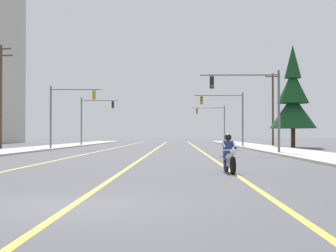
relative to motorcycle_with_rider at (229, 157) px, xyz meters
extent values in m
plane|color=#47474C|center=(-4.28, -9.02, -0.59)|extent=(400.00, 400.00, 0.00)
cube|color=yellow|center=(-4.06, 35.98, -0.58)|extent=(0.16, 100.00, 0.01)
cube|color=yellow|center=(-8.68, 35.98, -0.58)|extent=(0.16, 100.00, 0.01)
cube|color=yellow|center=(0.16, 35.98, -0.58)|extent=(0.16, 100.00, 0.01)
cube|color=#ADA89E|center=(7.15, 30.98, -0.52)|extent=(4.40, 110.00, 0.14)
cube|color=#ADA89E|center=(-15.71, 30.98, -0.52)|extent=(4.40, 110.00, 0.14)
cylinder|color=black|center=(0.05, -0.82, -0.27)|extent=(0.16, 0.65, 0.64)
cylinder|color=black|center=(-0.04, 0.72, -0.27)|extent=(0.16, 0.65, 0.64)
cylinder|color=silver|center=(0.05, -0.72, 0.05)|extent=(0.09, 0.33, 0.68)
sphere|color=white|center=(0.06, -0.87, 0.23)|extent=(0.20, 0.20, 0.20)
cylinder|color=silver|center=(0.04, -0.67, 0.28)|extent=(0.70, 0.09, 0.04)
ellipsoid|color=#B7BABF|center=(0.01, -0.17, 0.01)|extent=(0.35, 0.58, 0.28)
cube|color=silver|center=(0.00, -0.05, -0.22)|extent=(0.27, 0.45, 0.24)
cube|color=black|center=(-0.02, 0.27, -0.05)|extent=(0.31, 0.54, 0.12)
cube|color=#B7BABF|center=(-0.04, 0.67, 0.03)|extent=(0.22, 0.37, 0.08)
cylinder|color=silver|center=(-0.16, 0.34, -0.29)|extent=(0.11, 0.55, 0.08)
cube|color=navy|center=(-0.01, 0.23, 0.33)|extent=(0.37, 0.26, 0.56)
sphere|color=black|center=(-0.01, 0.21, 0.74)|extent=(0.26, 0.26, 0.26)
cylinder|color=navy|center=(0.14, 0.10, -0.05)|extent=(0.17, 0.45, 0.30)
cylinder|color=navy|center=(0.17, -0.08, -0.35)|extent=(0.12, 0.16, 0.35)
cylinder|color=navy|center=(0.20, -0.02, 0.43)|extent=(0.13, 0.53, 0.27)
cylinder|color=navy|center=(-0.14, 0.08, -0.05)|extent=(0.17, 0.45, 0.30)
cylinder|color=navy|center=(-0.15, -0.10, -0.35)|extent=(0.12, 0.16, 0.35)
cylinder|color=navy|center=(-0.20, -0.04, 0.43)|extent=(0.13, 0.53, 0.27)
cylinder|color=slate|center=(5.56, 18.68, 2.51)|extent=(0.18, 0.18, 6.20)
cylinder|color=slate|center=(2.65, 18.68, 5.26)|extent=(5.81, 0.12, 0.11)
cube|color=black|center=(0.62, 18.67, 4.71)|extent=(0.30, 0.24, 0.90)
sphere|color=black|center=(0.62, 18.52, 5.01)|extent=(0.18, 0.18, 0.18)
sphere|color=black|center=(0.62, 18.52, 4.71)|extent=(0.18, 0.18, 0.18)
sphere|color=green|center=(0.62, 18.52, 4.41)|extent=(0.18, 0.18, 0.18)
cylinder|color=slate|center=(-14.30, 30.55, 2.51)|extent=(0.18, 0.18, 6.20)
cylinder|color=slate|center=(-11.81, 30.55, 5.26)|extent=(4.98, 0.12, 0.11)
cube|color=#B79319|center=(-10.06, 30.55, 4.71)|extent=(0.30, 0.24, 0.90)
sphere|color=black|center=(-10.06, 30.71, 5.01)|extent=(0.18, 0.18, 0.18)
sphere|color=black|center=(-10.06, 30.71, 4.71)|extent=(0.18, 0.18, 0.18)
sphere|color=green|center=(-10.06, 30.71, 4.41)|extent=(0.18, 0.18, 0.18)
cylinder|color=slate|center=(5.44, 38.58, 2.51)|extent=(0.18, 0.18, 6.20)
cylinder|color=slate|center=(2.70, 38.46, 5.26)|extent=(5.47, 0.33, 0.11)
cube|color=#B79319|center=(0.79, 38.39, 4.71)|extent=(0.31, 0.25, 0.90)
sphere|color=black|center=(0.80, 38.23, 5.01)|extent=(0.18, 0.18, 0.18)
sphere|color=black|center=(0.80, 38.23, 4.71)|extent=(0.18, 0.18, 0.18)
sphere|color=green|center=(0.80, 38.23, 4.41)|extent=(0.18, 0.18, 0.18)
cylinder|color=slate|center=(-14.28, 46.46, 2.51)|extent=(0.18, 0.18, 6.20)
cylinder|color=slate|center=(-11.91, 46.56, 5.26)|extent=(4.74, 0.31, 0.11)
cube|color=black|center=(-10.25, 46.63, 4.71)|extent=(0.31, 0.25, 0.90)
sphere|color=black|center=(-10.25, 46.78, 5.01)|extent=(0.18, 0.18, 0.18)
sphere|color=black|center=(-10.25, 46.78, 4.71)|extent=(0.18, 0.18, 0.18)
sphere|color=green|center=(-10.25, 46.78, 4.41)|extent=(0.18, 0.18, 0.18)
cylinder|color=slate|center=(5.80, 64.88, 2.51)|extent=(0.18, 0.18, 6.20)
cylinder|color=slate|center=(3.16, 65.04, 5.26)|extent=(5.29, 0.42, 0.11)
cube|color=#B79319|center=(1.31, 65.15, 4.71)|extent=(0.31, 0.26, 0.90)
sphere|color=black|center=(1.31, 64.99, 5.01)|extent=(0.18, 0.18, 0.18)
sphere|color=black|center=(1.31, 64.99, 4.71)|extent=(0.18, 0.18, 0.18)
sphere|color=green|center=(1.31, 64.99, 4.41)|extent=(0.18, 0.18, 0.18)
cylinder|color=#4C3828|center=(-19.19, 30.47, 4.53)|extent=(0.26, 0.26, 10.23)
cube|color=#4C3828|center=(-19.19, 30.47, 9.24)|extent=(2.00, 0.12, 0.12)
cylinder|color=slate|center=(-18.35, 30.47, 9.34)|extent=(0.08, 0.08, 0.12)
cube|color=#4C3828|center=(-19.19, 30.47, 8.59)|extent=(2.32, 0.12, 0.12)
cylinder|color=slate|center=(-18.22, 30.47, 8.69)|extent=(0.08, 0.08, 0.12)
cylinder|color=#4C3828|center=(10.67, 48.47, 4.16)|extent=(0.26, 0.26, 9.50)
cube|color=#4C3828|center=(10.67, 48.47, 8.51)|extent=(1.96, 0.12, 0.12)
cylinder|color=slate|center=(9.85, 48.47, 8.61)|extent=(0.08, 0.08, 0.12)
cylinder|color=slate|center=(11.49, 48.47, 8.61)|extent=(0.08, 0.08, 0.12)
cylinder|color=#423023|center=(11.04, 38.40, 0.49)|extent=(0.48, 0.48, 2.14)
cone|color=#14421E|center=(11.04, 38.40, 3.44)|extent=(5.24, 5.24, 3.76)
cone|color=#14421E|center=(11.04, 38.40, 6.25)|extent=(3.56, 3.56, 3.76)
cone|color=#14421E|center=(11.04, 38.40, 9.07)|extent=(1.89, 1.89, 3.76)
camera|label=1|loc=(-1.94, -19.26, 0.85)|focal=54.89mm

